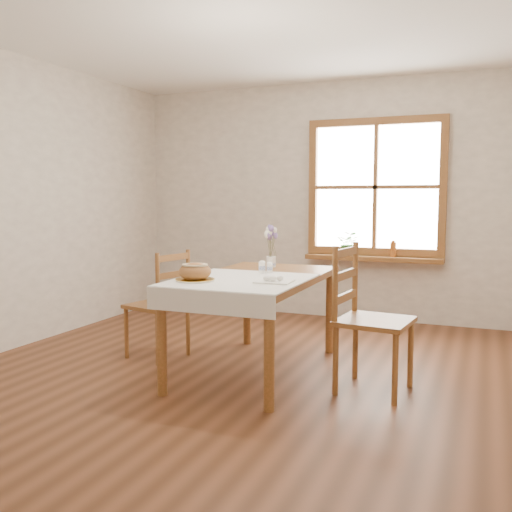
{
  "coord_description": "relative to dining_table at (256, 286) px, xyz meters",
  "views": [
    {
      "loc": [
        1.63,
        -3.7,
        1.35
      ],
      "look_at": [
        0.0,
        0.3,
        0.9
      ],
      "focal_mm": 40.0,
      "sensor_mm": 36.0,
      "label": 1
    }
  ],
  "objects": [
    {
      "name": "eggs",
      "position": [
        0.27,
        -0.33,
        0.13
      ],
      "size": [
        0.2,
        0.18,
        0.04
      ],
      "primitive_type": null,
      "rotation": [
        0.0,
        0.0,
        0.06
      ],
      "color": "white",
      "rests_on": "egg_napkin"
    },
    {
      "name": "chair_right",
      "position": [
        0.93,
        -0.11,
        -0.15
      ],
      "size": [
        0.55,
        0.53,
        1.02
      ],
      "primitive_type": null,
      "rotation": [
        0.0,
        0.0,
        1.45
      ],
      "color": "#98582F",
      "rests_on": "ground"
    },
    {
      "name": "room_walls",
      "position": [
        0.0,
        -0.3,
        1.04
      ],
      "size": [
        4.6,
        5.1,
        2.65
      ],
      "color": "#F0E4D0",
      "rests_on": "ground"
    },
    {
      "name": "dining_table",
      "position": [
        0.0,
        0.0,
        0.0
      ],
      "size": [
        0.9,
        1.6,
        0.75
      ],
      "color": "#98582F",
      "rests_on": "ground"
    },
    {
      "name": "flower_vase",
      "position": [
        -0.05,
        0.47,
        0.13
      ],
      "size": [
        0.09,
        0.09,
        0.09
      ],
      "primitive_type": "cylinder",
      "rotation": [
        0.0,
        0.0,
        -0.13
      ],
      "color": "white",
      "rests_on": "dining_table"
    },
    {
      "name": "ground",
      "position": [
        0.0,
        -0.3,
        -0.66
      ],
      "size": [
        5.0,
        5.0,
        0.0
      ],
      "primitive_type": "plane",
      "color": "brown",
      "rests_on": "ground"
    },
    {
      "name": "egg_napkin",
      "position": [
        0.27,
        -0.33,
        0.1
      ],
      "size": [
        0.26,
        0.22,
        0.01
      ],
      "primitive_type": "cube",
      "rotation": [
        0.0,
        0.0,
        0.06
      ],
      "color": "white",
      "rests_on": "table_linen"
    },
    {
      "name": "window_sill",
      "position": [
        0.5,
        2.1,
        0.03
      ],
      "size": [
        1.46,
        0.2,
        0.05
      ],
      "color": "#98582F",
      "rests_on": "ground"
    },
    {
      "name": "lavender_bouquet",
      "position": [
        -0.05,
        0.47,
        0.3
      ],
      "size": [
        0.14,
        0.14,
        0.26
      ],
      "primitive_type": null,
      "color": "#795FA9",
      "rests_on": "flower_vase"
    },
    {
      "name": "table_linen",
      "position": [
        0.0,
        -0.3,
        0.09
      ],
      "size": [
        0.91,
        0.99,
        0.01
      ],
      "primitive_type": "cube",
      "color": "white",
      "rests_on": "dining_table"
    },
    {
      "name": "potted_plant",
      "position": [
        0.24,
        2.1,
        0.15
      ],
      "size": [
        0.25,
        0.27,
        0.2
      ],
      "primitive_type": "imported",
      "rotation": [
        0.0,
        0.0,
        -0.07
      ],
      "color": "#37772F",
      "rests_on": "window_sill"
    },
    {
      "name": "window",
      "position": [
        0.5,
        2.17,
        0.79
      ],
      "size": [
        1.46,
        0.08,
        1.46
      ],
      "color": "#98582F",
      "rests_on": "ground"
    },
    {
      "name": "chair_left",
      "position": [
        -0.92,
        0.06,
        -0.21
      ],
      "size": [
        0.53,
        0.51,
        0.91
      ],
      "primitive_type": null,
      "rotation": [
        0.0,
        0.0,
        -1.79
      ],
      "color": "#98582F",
      "rests_on": "ground"
    },
    {
      "name": "salt_shaker",
      "position": [
        0.07,
        0.11,
        0.14
      ],
      "size": [
        0.05,
        0.05,
        0.09
      ],
      "primitive_type": "cylinder",
      "rotation": [
        0.0,
        0.0,
        -0.21
      ],
      "color": "white",
      "rests_on": "table_linen"
    },
    {
      "name": "bread_loaf",
      "position": [
        -0.27,
        -0.49,
        0.17
      ],
      "size": [
        0.23,
        0.23,
        0.13
      ],
      "primitive_type": "ellipsoid",
      "color": "#9E6538",
      "rests_on": "bread_plate"
    },
    {
      "name": "pepper_shaker",
      "position": [
        0.03,
        0.06,
        0.15
      ],
      "size": [
        0.06,
        0.06,
        0.1
      ],
      "primitive_type": "cylinder",
      "rotation": [
        0.0,
        0.0,
        0.05
      ],
      "color": "white",
      "rests_on": "table_linen"
    },
    {
      "name": "bread_plate",
      "position": [
        -0.27,
        -0.49,
        0.1
      ],
      "size": [
        0.3,
        0.3,
        0.01
      ],
      "primitive_type": "cylinder",
      "rotation": [
        0.0,
        0.0,
        0.12
      ],
      "color": "white",
      "rests_on": "table_linen"
    },
    {
      "name": "amber_bottle",
      "position": [
        0.71,
        2.1,
        0.14
      ],
      "size": [
        0.08,
        0.08,
        0.18
      ],
      "primitive_type": "cylinder",
      "rotation": [
        0.0,
        0.0,
        -0.27
      ],
      "color": "#9D521D",
      "rests_on": "window_sill"
    }
  ]
}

